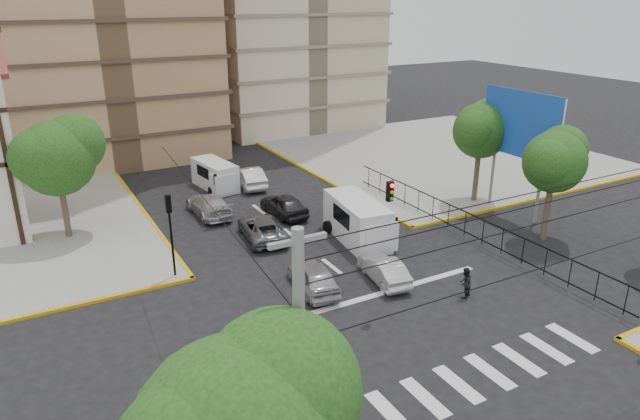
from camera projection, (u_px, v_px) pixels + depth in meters
ground at (385, 308)px, 26.87m from camera, size 160.00×160.00×0.00m
sidewalk_ne at (439, 155)px, 52.26m from camera, size 26.00×26.00×0.15m
crosswalk_stripes at (474, 377)px, 21.96m from camera, size 12.00×2.40×0.01m
stop_line at (370, 296)px, 27.85m from camera, size 13.00×0.40×0.01m
park_fence at (464, 237)px, 34.62m from camera, size 0.10×22.50×1.66m
billboard at (521, 126)px, 36.19m from camera, size 0.36×6.20×8.10m
tree_park_a at (556, 159)px, 32.66m from camera, size 4.41×3.60×6.83m
tree_park_c at (482, 128)px, 38.73m from camera, size 4.65×3.80×7.25m
tree_tudor at (58, 154)px, 32.75m from camera, size 5.39×4.40×7.43m
traffic_light_nw at (170, 222)px, 28.63m from camera, size 0.28×0.22×4.40m
traffic_light_hanging at (419, 203)px, 23.11m from camera, size 18.00×9.12×0.92m
utility_pole_sw at (300, 396)px, 13.75m from camera, size 1.40×0.28×9.00m
van_right_lane at (360, 222)px, 33.72m from camera, size 2.84×5.75×2.48m
van_left_lane at (216, 176)px, 42.93m from camera, size 2.40×4.82×2.08m
car_silver_front_left at (313, 276)px, 28.29m from camera, size 2.37×4.49×1.45m
car_white_front_right at (384, 270)px, 29.16m from camera, size 1.91×4.01×1.27m
car_grey_mid_left at (262, 228)px, 34.25m from camera, size 2.89×5.08×1.34m
car_silver_rear_left at (209, 205)px, 37.95m from camera, size 2.04×4.95×1.43m
car_darkgrey_mid_right at (284, 205)px, 37.89m from camera, size 2.03×4.46×1.48m
car_white_rear_right at (249, 177)px, 43.57m from camera, size 2.17×4.82×1.53m
pedestrian_crosswalk at (465, 283)px, 27.54m from camera, size 0.94×0.86×1.56m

